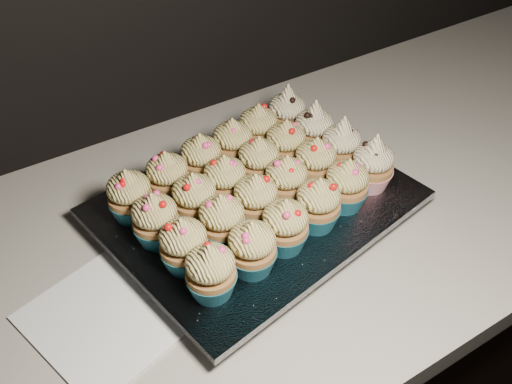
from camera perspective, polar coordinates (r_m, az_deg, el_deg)
worktop at (r=0.81m, az=-14.25°, el=-9.51°), size 2.44×0.64×0.04m
napkin at (r=0.76m, az=-14.22°, el=-11.74°), size 0.23×0.23×0.00m
baking_tray at (r=0.85m, az=-0.00°, el=-1.97°), size 0.44×0.36×0.02m
foil_lining at (r=0.83m, az=-0.00°, el=-1.13°), size 0.47×0.40×0.01m
cupcake_0 at (r=0.69m, az=-4.55°, el=-7.93°), size 0.06×0.06×0.08m
cupcake_1 at (r=0.71m, az=-0.40°, el=-5.61°), size 0.06×0.06×0.08m
cupcake_2 at (r=0.74m, az=2.92°, el=-3.36°), size 0.06×0.06×0.08m
cupcake_3 at (r=0.77m, az=6.22°, el=-1.21°), size 0.06×0.06×0.08m
cupcake_4 at (r=0.81m, az=9.03°, el=0.72°), size 0.06×0.06×0.08m
cupcake_5 at (r=0.85m, az=11.59°, el=2.73°), size 0.06×0.06×0.10m
cupcake_6 at (r=0.72m, az=-7.24°, el=-5.26°), size 0.06×0.06×0.08m
cupcake_7 at (r=0.75m, az=-3.43°, el=-2.90°), size 0.06×0.06×0.08m
cupcake_8 at (r=0.77m, az=-0.03°, el=-0.79°), size 0.06×0.06×0.08m
cupcake_9 at (r=0.80m, az=3.03°, el=1.09°), size 0.06×0.06×0.08m
cupcake_10 at (r=0.84m, az=5.94°, el=2.93°), size 0.06×0.06×0.08m
cupcake_11 at (r=0.87m, az=8.53°, el=4.59°), size 0.06×0.06×0.10m
cupcake_12 at (r=0.76m, az=-10.03°, el=-2.73°), size 0.06×0.06×0.08m
cupcake_13 at (r=0.78m, az=-6.15°, el=-0.69°), size 0.06×0.06×0.08m
cupcake_14 at (r=0.81m, az=-3.11°, el=1.14°), size 0.06×0.06×0.08m
cupcake_15 at (r=0.84m, az=0.29°, el=3.02°), size 0.06×0.06×0.08m
cupcake_16 at (r=0.87m, az=2.99°, el=4.75°), size 0.06×0.06×0.08m
cupcake_17 at (r=0.90m, az=5.81°, el=6.25°), size 0.06×0.06×0.10m
cupcake_18 at (r=0.80m, az=-12.50°, el=-0.36°), size 0.06×0.06×0.08m
cupcake_19 at (r=0.82m, az=-8.81°, el=1.48°), size 0.06×0.06×0.08m
cupcake_20 at (r=0.85m, az=-5.47°, el=3.31°), size 0.06×0.06×0.08m
cupcake_21 at (r=0.87m, az=-2.32°, el=4.88°), size 0.06×0.06×0.08m
cupcake_22 at (r=0.90m, az=0.25°, el=6.35°), size 0.06×0.06×0.08m
cupcake_23 at (r=0.94m, az=3.13°, el=7.89°), size 0.06×0.06×0.10m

